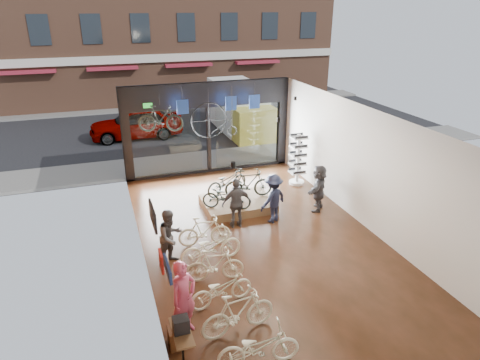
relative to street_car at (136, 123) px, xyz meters
name	(u,v)px	position (x,y,z in m)	size (l,w,h in m)	color
ground_plane	(260,239)	(2.41, -12.00, -0.83)	(7.00, 12.00, 0.04)	black
ceiling	(262,116)	(2.41, -12.00, 3.01)	(7.00, 12.00, 0.04)	black
wall_left	(138,197)	(-1.11, -12.00, 1.09)	(0.04, 12.00, 3.80)	#9B5730
wall_right	(365,167)	(5.93, -12.00, 1.09)	(0.04, 12.00, 3.80)	beige
wall_back	(391,312)	(2.41, -18.02, 1.09)	(7.00, 0.04, 3.80)	beige
storefront	(208,128)	(2.41, -6.00, 1.09)	(7.00, 0.26, 3.80)	black
exit_sign	(148,105)	(0.01, -6.12, 2.24)	(0.35, 0.06, 0.18)	#198C26
street_road	(172,121)	(2.41, 3.00, -0.82)	(30.00, 18.00, 0.02)	black
sidewalk_near	(203,161)	(2.41, -4.80, -0.75)	(30.00, 2.40, 0.12)	slate
sidewalk_far	(161,106)	(2.41, 7.00, -0.75)	(30.00, 2.00, 0.12)	slate
street_car	(136,123)	(0.00, 0.00, 0.00)	(1.92, 4.78, 1.63)	gray
box_truck	(243,110)	(5.64, -1.00, 0.50)	(2.22, 6.66, 2.62)	silver
floor_bike_0	(259,347)	(0.59, -16.63, -0.38)	(0.58, 1.67, 0.88)	beige
floor_bike_1	(238,313)	(0.49, -15.65, -0.29)	(0.49, 1.73, 1.04)	beige
floor_bike_2	(221,289)	(0.42, -14.60, -0.40)	(0.55, 1.59, 0.83)	beige
floor_bike_3	(215,265)	(0.53, -13.64, -0.36)	(0.43, 1.52, 0.91)	beige
floor_bike_4	(211,247)	(0.66, -12.77, -0.35)	(0.62, 1.79, 0.94)	beige
floor_bike_5	(204,231)	(0.71, -11.85, -0.35)	(0.44, 1.56, 0.94)	beige
display_platform	(238,204)	(2.43, -9.79, -0.66)	(2.40, 1.80, 0.30)	brown
display_bike_left	(226,197)	(1.87, -10.28, -0.09)	(0.57, 1.63, 0.86)	black
display_bike_mid	(249,184)	(2.88, -9.64, 0.00)	(0.48, 1.70, 1.02)	black
display_bike_right	(227,182)	(2.25, -9.10, -0.06)	(0.61, 1.74, 0.92)	black
customer_0	(184,298)	(-0.59, -15.24, 0.07)	(0.64, 0.42, 1.77)	#CC4C72
customer_1	(170,237)	(-0.39, -12.46, -0.01)	(0.79, 0.61, 1.62)	#3F3F44
customer_2	(237,203)	(1.97, -11.06, 0.01)	(0.97, 0.40, 1.65)	#3F3F44
customer_3	(273,198)	(3.21, -11.10, 0.01)	(1.07, 0.61, 1.65)	#161C33
customer_5	(319,188)	(5.03, -10.79, 0.01)	(1.52, 0.49, 1.64)	#3F3F44
sunglasses_rack	(298,159)	(5.36, -8.46, 0.21)	(0.61, 0.50, 2.05)	white
wall_merch	(167,293)	(-0.97, -15.50, 0.49)	(0.40, 2.40, 2.60)	navy
penny_farthing	(216,121)	(2.43, -7.22, 1.69)	(1.76, 0.06, 1.41)	black
hung_bike	(161,118)	(0.23, -7.80, 2.11)	(0.45, 1.58, 0.95)	black
jersey_left	(183,107)	(1.23, -6.80, 2.24)	(0.45, 0.03, 0.55)	#1E3F99
jersey_mid	(231,103)	(3.15, -6.80, 2.24)	(0.45, 0.03, 0.55)	#1E3F99
jersey_right	(254,102)	(4.13, -6.80, 2.24)	(0.45, 0.03, 0.55)	#1E3F99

